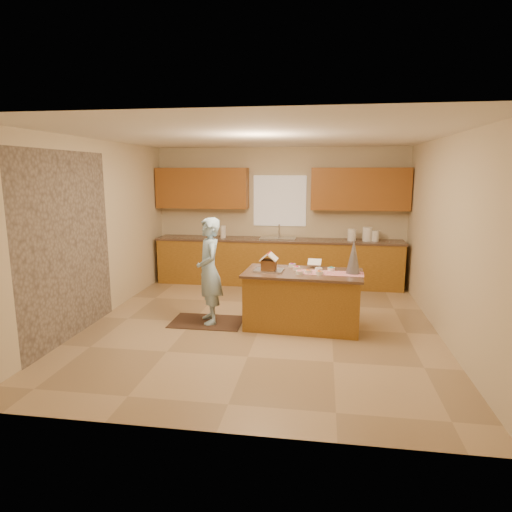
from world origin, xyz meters
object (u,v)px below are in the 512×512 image
object	(u,v)px
tinsel_tree	(354,256)
boy	(209,271)
gingerbread_house	(269,263)
island_base	(303,301)

from	to	relation	value
tinsel_tree	boy	bearing A→B (deg)	-179.32
gingerbread_house	boy	bearing A→B (deg)	-179.56
island_base	boy	xyz separation A→B (m)	(-1.37, -0.02, 0.40)
island_base	tinsel_tree	bearing A→B (deg)	3.67
gingerbread_house	island_base	bearing A→B (deg)	1.76
island_base	gingerbread_house	xyz separation A→B (m)	(-0.49, -0.02, 0.54)
boy	gingerbread_house	bearing A→B (deg)	66.38
tinsel_tree	boy	xyz separation A→B (m)	(-2.07, -0.02, -0.27)
tinsel_tree	island_base	bearing A→B (deg)	-179.77
boy	tinsel_tree	bearing A→B (deg)	66.62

